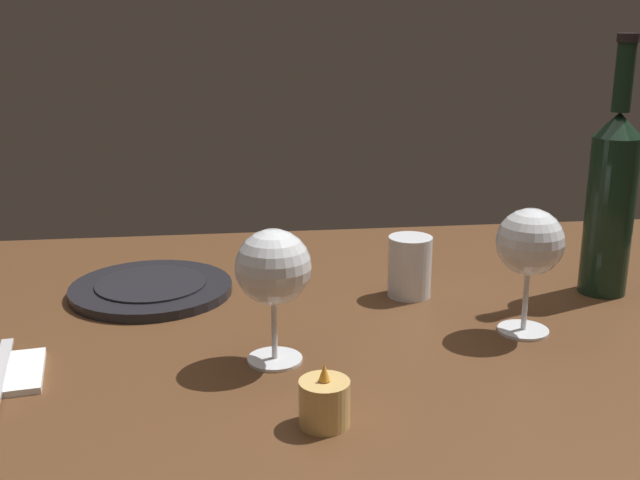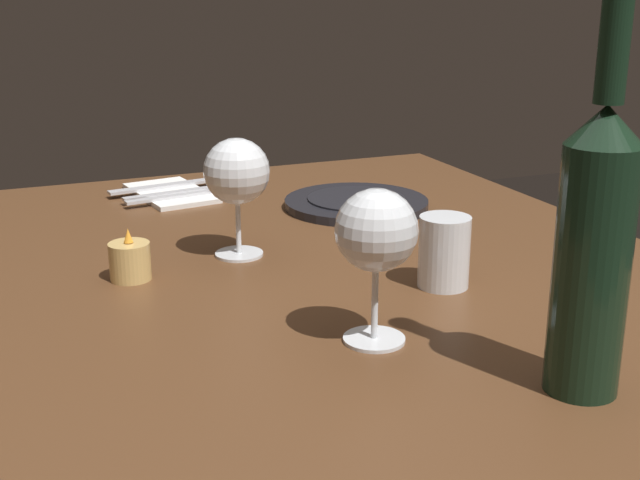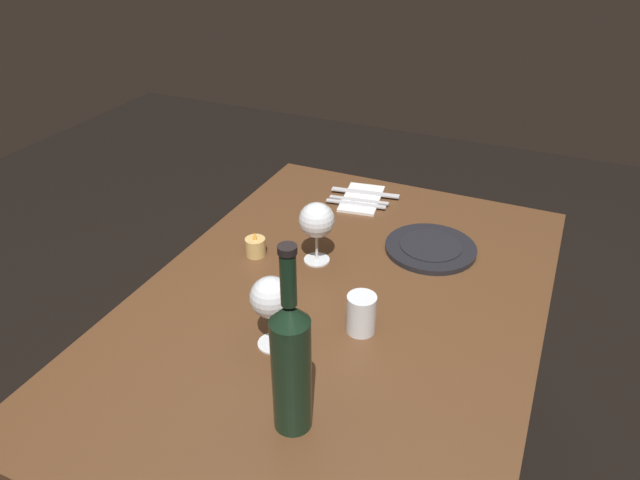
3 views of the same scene
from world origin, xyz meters
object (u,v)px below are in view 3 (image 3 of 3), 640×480
Objects in this scene: folded_napkin at (362,199)px; votive_candle at (256,247)px; wine_bottle at (291,363)px; fork_outer at (356,204)px; dinner_plate at (431,248)px; wine_glass_left at (317,221)px; wine_glass_right at (271,299)px; water_tumbler at (361,316)px; table_knife at (365,193)px; fork_inner at (359,200)px.

votive_candle is at bearing 160.44° from folded_napkin.
fork_outer is at bearing 13.22° from wine_bottle.
dinner_plate is (0.66, -0.08, -0.14)m from wine_bottle.
wine_glass_left is 0.99× the size of wine_glass_right.
water_tumbler reaches higher than fork_outer.
water_tumbler is 0.44× the size of folded_napkin.
fork_outer reaches higher than folded_napkin.
dinner_plate is at bearing -22.65° from wine_glass_right.
fork_outer is (0.15, 0.27, 0.00)m from dinner_plate.
wine_glass_left is 0.33m from wine_glass_right.
wine_glass_left is at bearing -178.16° from table_knife.
water_tumbler is 0.39m from votive_candle.
fork_outer is (-0.05, 0.00, 0.01)m from folded_napkin.
table_knife is (0.23, 0.27, 0.00)m from dinner_plate.
fork_outer is at bearing 2.31° from wine_glass_left.
dinner_plate is 1.32× the size of fork_outer.
table_knife is at bearing 4.78° from wine_glass_right.
fork_outer is at bearing 180.00° from table_knife.
folded_napkin is (0.36, 0.01, -0.11)m from wine_glass_left.
wine_glass_left is 0.69× the size of dinner_plate.
dinner_plate is 0.33m from folded_napkin.
fork_outer is 0.85× the size of table_knife.
wine_glass_left is at bearing 123.13° from dinner_plate.
wine_glass_left is at bearing 19.63° from wine_bottle.
wine_bottle is at bearing -167.16° from fork_inner.
fork_outer is at bearing 61.11° from dinner_plate.
folded_napkin is at bearing 0.00° from fork_inner.
wine_glass_right reaches higher than votive_candle.
fork_inner is at bearing -20.76° from votive_candle.
water_tumbler is (0.12, -0.15, -0.08)m from wine_glass_right.
fork_inner is at bearing 21.07° from water_tumbler.
wine_bottle is at bearing -167.53° from folded_napkin.
wine_glass_left is at bearing -75.73° from votive_candle.
dinner_plate reaches higher than fork_inner.
water_tumbler reaches higher than votive_candle.
folded_napkin is at bearing -19.56° from votive_candle.
votive_candle reaches higher than fork_inner.
folded_napkin is at bearing 0.00° from fork_outer.
wine_bottle is at bearing 175.88° from water_tumbler.
wine_glass_left is 0.35m from fork_inner.
water_tumbler is (0.29, -0.02, -0.10)m from wine_bottle.
wine_glass_right is 0.22m from wine_bottle.
dinner_plate reaches higher than folded_napkin.
wine_glass_left reaches higher than fork_inner.
wine_glass_left is 0.90× the size of fork_outer.
water_tumbler is at bearing -160.71° from table_knife.
dinner_plate is 1.32× the size of fork_inner.
votive_candle is at bearing 157.90° from fork_outer.
fork_inner is 0.02m from fork_outer.
wine_glass_right is at bearing -175.22° from table_knife.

